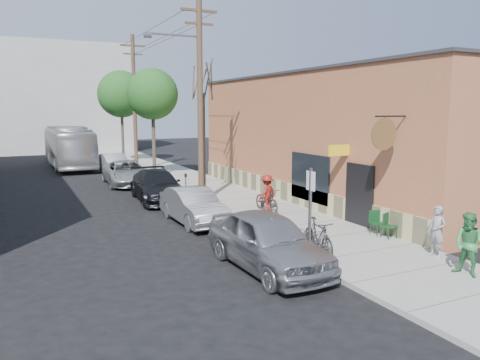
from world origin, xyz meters
name	(u,v)px	position (x,y,z in m)	size (l,w,h in m)	color
ground	(199,241)	(0.00, 0.00, 0.00)	(120.00, 120.00, 0.00)	black
sidewalk	(200,187)	(4.25, 11.00, 0.07)	(4.50, 58.00, 0.15)	#9A978F
cafe_building	(323,137)	(8.99, 4.99, 3.30)	(6.60, 20.20, 6.61)	#A45E3C
end_cap_building	(48,98)	(-2.00, 42.00, 6.00)	(18.00, 8.00, 12.00)	#ABACA7
sign_post	(310,204)	(2.35, -3.56, 1.83)	(0.07, 0.45, 2.80)	slate
parking_meter_near	(263,213)	(2.25, -0.68, 0.98)	(0.14, 0.14, 1.24)	slate
parking_meter_far	(186,181)	(2.25, 7.79, 0.98)	(0.14, 0.14, 1.24)	slate
utility_pole_near	(199,95)	(2.39, 6.06, 5.41)	(3.57, 0.28, 10.00)	#503A28
utility_pole_far	(134,101)	(2.45, 19.57, 5.34)	(1.80, 0.28, 10.00)	#503A28
tree_bare	(203,147)	(2.80, 6.63, 2.85)	(0.24, 0.24, 5.40)	#44392C
tree_leafy_mid	(152,94)	(2.80, 15.84, 5.75)	(3.43, 3.43, 7.33)	#44392C
tree_leafy_far	(121,94)	(2.80, 25.83, 6.05)	(4.02, 4.02, 7.93)	#44392C
patio_chair_a	(389,226)	(6.13, -3.06, 0.59)	(0.50, 0.50, 0.88)	#10391B
patio_chair_b	(378,223)	(6.07, -2.54, 0.59)	(0.50, 0.50, 0.88)	#10391B
patron_grey	(437,231)	(5.91, -5.33, 0.96)	(0.59, 0.39, 1.62)	gray
patron_green	(469,245)	(5.31, -6.96, 1.04)	(0.86, 0.67, 1.78)	#338044
cyclist	(267,193)	(4.36, 2.78, 0.99)	(1.08, 0.62, 1.67)	maroon
cyclist_bike	(267,200)	(4.36, 2.78, 0.68)	(0.70, 2.01, 1.05)	black
parked_bike_a	(318,237)	(2.66, -3.59, 0.74)	(0.55, 1.95, 1.17)	black
parked_bike_b	(314,235)	(3.02, -2.85, 0.58)	(0.57, 1.64, 0.86)	slate
car_0	(268,241)	(0.80, -3.64, 0.86)	(2.03, 5.05, 1.72)	gray
car_1	(193,206)	(0.80, 2.72, 0.74)	(1.56, 4.46, 1.47)	#919398
car_2	(157,186)	(0.80, 8.17, 0.79)	(2.21, 5.45, 1.58)	black
car_3	(127,173)	(0.54, 14.13, 0.76)	(2.52, 5.47, 1.52)	#A3A8AB
car_4	(114,164)	(0.80, 19.63, 0.75)	(1.58, 4.52, 1.49)	silver
bus	(68,147)	(-1.71, 25.82, 1.68)	(2.82, 12.07, 3.36)	silver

